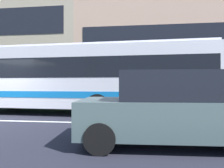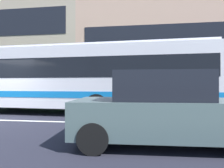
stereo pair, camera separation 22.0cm
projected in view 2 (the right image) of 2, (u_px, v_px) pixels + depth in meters
hedge_row_far at (31, 96)px, 13.50m from camera, size 16.68×1.10×1.15m
apartment_block_left at (3, 46)px, 23.90m from camera, size 22.06×10.78×12.36m
apartment_block_right at (187, 54)px, 20.93m from camera, size 21.36×10.78×9.43m
transit_bus at (89, 77)px, 9.33m from camera, size 11.68×3.07×3.20m
sedan_oncoming at (164, 110)px, 4.52m from camera, size 4.28×2.03×1.68m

